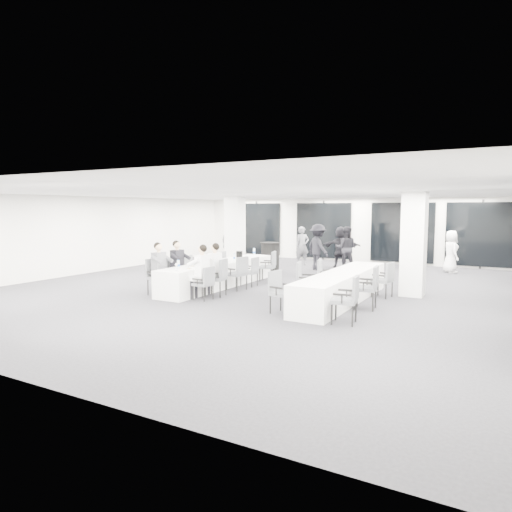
{
  "coord_description": "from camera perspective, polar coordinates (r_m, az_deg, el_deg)",
  "views": [
    {
      "loc": [
        6.42,
        -11.73,
        2.37
      ],
      "look_at": [
        0.02,
        -0.2,
        0.98
      ],
      "focal_mm": 32.0,
      "sensor_mm": 36.0,
      "label": 1
    }
  ],
  "objects": [
    {
      "name": "standing_guest_d",
      "position": [
        18.82,
        18.76,
        1.24
      ],
      "size": [
        1.13,
        1.21,
        1.82
      ],
      "primitive_type": "imported",
      "rotation": [
        0.0,
        0.0,
        4.05
      ],
      "color": "#515358",
      "rests_on": "floor"
    },
    {
      "name": "wine_glass",
      "position": [
        11.95,
        -9.93,
        -1.12
      ],
      "size": [
        0.08,
        0.08,
        0.2
      ],
      "color": "silver",
      "rests_on": "banquet_table_main"
    },
    {
      "name": "chair_side_left_near",
      "position": [
        10.34,
        2.99,
        -4.17
      ],
      "size": [
        0.55,
        0.59,
        0.95
      ],
      "rotation": [
        0.0,
        0.0,
        -1.74
      ],
      "color": "#494B50",
      "rests_on": "floor"
    },
    {
      "name": "standing_guest_a",
      "position": [
        19.06,
        5.81,
        1.59
      ],
      "size": [
        0.85,
        0.85,
        1.82
      ],
      "primitive_type": "imported",
      "rotation": [
        0.0,
        0.0,
        0.76
      ],
      "color": "#515358",
      "rests_on": "floor"
    },
    {
      "name": "standing_guest_g",
      "position": [
        20.86,
        -3.5,
        2.42
      ],
      "size": [
        0.9,
        0.79,
        2.13
      ],
      "primitive_type": "imported",
      "rotation": [
        0.0,
        0.0,
        -0.24
      ],
      "color": "#515358",
      "rests_on": "floor"
    },
    {
      "name": "standing_guest_f",
      "position": [
        18.45,
        10.55,
        1.45
      ],
      "size": [
        1.82,
        1.03,
        1.87
      ],
      "primitive_type": "imported",
      "rotation": [
        0.0,
        0.0,
        3.37
      ],
      "color": "black",
      "rests_on": "floor"
    },
    {
      "name": "column_right",
      "position": [
        12.95,
        19.11,
        1.4
      ],
      "size": [
        0.6,
        0.6,
        2.8
      ],
      "primitive_type": "cube",
      "color": "white",
      "rests_on": "floor"
    },
    {
      "name": "chair_side_left_mid",
      "position": [
        11.61,
        6.06,
        -2.91
      ],
      "size": [
        0.62,
        0.65,
        1.01
      ],
      "rotation": [
        0.0,
        0.0,
        -1.31
      ],
      "color": "#494B50",
      "rests_on": "floor"
    },
    {
      "name": "standing_guest_c",
      "position": [
        17.58,
        7.75,
        1.48
      ],
      "size": [
        1.44,
        1.28,
        2.0
      ],
      "primitive_type": "imported",
      "rotation": [
        0.0,
        0.0,
        2.53
      ],
      "color": "black",
      "rests_on": "floor"
    },
    {
      "name": "seated_guest_d",
      "position": [
        12.33,
        -5.41,
        -1.25
      ],
      "size": [
        0.5,
        0.38,
        1.44
      ],
      "rotation": [
        0.0,
        0.0,
        1.57
      ],
      "color": "white",
      "rests_on": "floor"
    },
    {
      "name": "column_left",
      "position": [
        17.57,
        -2.65,
        2.84
      ],
      "size": [
        0.6,
        0.6,
        2.8
      ],
      "primitive_type": "cube",
      "color": "white",
      "rests_on": "floor"
    },
    {
      "name": "ice_bucket_far",
      "position": [
        14.78,
        -2.1,
        0.19
      ],
      "size": [
        0.21,
        0.21,
        0.24
      ],
      "primitive_type": "cylinder",
      "color": "black",
      "rests_on": "banquet_table_main"
    },
    {
      "name": "seated_guest_c",
      "position": [
        11.86,
        -6.98,
        -1.56
      ],
      "size": [
        0.5,
        0.38,
        1.44
      ],
      "rotation": [
        0.0,
        0.0,
        1.57
      ],
      "color": "white",
      "rests_on": "floor"
    },
    {
      "name": "banquet_table_side",
      "position": [
        11.81,
        10.73,
        -3.81
      ],
      "size": [
        0.9,
        5.0,
        0.75
      ],
      "primitive_type": "cube",
      "color": "white",
      "rests_on": "floor"
    },
    {
      "name": "plate_b",
      "position": [
        12.27,
        -8.34,
        -1.57
      ],
      "size": [
        0.18,
        0.18,
        0.03
      ],
      "color": "white",
      "rests_on": "banquet_table_main"
    },
    {
      "name": "cocktail_table",
      "position": [
        17.25,
        1.79,
        -0.06
      ],
      "size": [
        0.78,
        0.78,
        1.08
      ],
      "color": "black",
      "rests_on": "floor"
    },
    {
      "name": "water_bottle_c",
      "position": [
        15.71,
        -0.24,
        0.53
      ],
      "size": [
        0.08,
        0.08,
        0.24
      ],
      "primitive_type": "cylinder",
      "color": "silver",
      "rests_on": "banquet_table_main"
    },
    {
      "name": "water_bottle_b",
      "position": [
        14.12,
        -2.74,
        -0.15
      ],
      "size": [
        0.07,
        0.07,
        0.21
      ],
      "primitive_type": "cylinder",
      "color": "silver",
      "rests_on": "banquet_table_main"
    },
    {
      "name": "chair_side_right_far",
      "position": [
        12.54,
        15.85,
        -2.6
      ],
      "size": [
        0.55,
        0.59,
        0.94
      ],
      "rotation": [
        0.0,
        0.0,
        1.39
      ],
      "color": "#494B50",
      "rests_on": "floor"
    },
    {
      "name": "plate_a",
      "position": [
        12.76,
        -7.94,
        -1.28
      ],
      "size": [
        0.2,
        0.2,
        0.03
      ],
      "color": "white",
      "rests_on": "banquet_table_main"
    },
    {
      "name": "room",
      "position": [
        14.01,
        5.72,
        1.97
      ],
      "size": [
        14.04,
        16.04,
        2.84
      ],
      "color": "#232328",
      "rests_on": "ground"
    },
    {
      "name": "seated_guest_a",
      "position": [
        12.7,
        -11.83,
        -1.14
      ],
      "size": [
        0.5,
        0.38,
        1.44
      ],
      "rotation": [
        0.0,
        0.0,
        -1.57
      ],
      "color": "#515358",
      "rests_on": "floor"
    },
    {
      "name": "chair_main_right_near",
      "position": [
        11.81,
        -6.36,
        -3.15
      ],
      "size": [
        0.47,
        0.51,
        0.87
      ],
      "rotation": [
        0.0,
        0.0,
        1.5
      ],
      "color": "#494B50",
      "rests_on": "floor"
    },
    {
      "name": "chair_main_left_fourth",
      "position": [
        14.81,
        -5.88,
        -1.25
      ],
      "size": [
        0.47,
        0.52,
        0.88
      ],
      "rotation": [
        0.0,
        0.0,
        -1.62
      ],
      "color": "#494B50",
      "rests_on": "floor"
    },
    {
      "name": "water_bottle_a",
      "position": [
        12.37,
        -9.67,
        -1.05
      ],
      "size": [
        0.07,
        0.07,
        0.23
      ],
      "primitive_type": "cylinder",
      "color": "silver",
      "rests_on": "banquet_table_main"
    },
    {
      "name": "chair_main_left_mid",
      "position": [
        14.07,
        -8.05,
        -1.57
      ],
      "size": [
        0.49,
        0.54,
        0.92
      ],
      "rotation": [
        0.0,
        0.0,
        -1.51
      ],
      "color": "#494B50",
      "rests_on": "floor"
    },
    {
      "name": "standing_guest_h",
      "position": [
        15.79,
        19.32,
        0.49
      ],
      "size": [
        1.03,
        1.04,
        1.88
      ],
      "primitive_type": "imported",
      "rotation": [
        0.0,
        0.0,
        2.33
      ],
      "color": "black",
      "rests_on": "floor"
    },
    {
      "name": "chair_main_left_far",
      "position": [
        15.68,
        -3.67,
        -0.85
      ],
      "size": [
        0.52,
        0.55,
        0.87
      ],
      "rotation": [
        0.0,
        0.0,
        -1.37
      ],
      "color": "#494B50",
      "rests_on": "floor"
    },
    {
      "name": "chair_main_right_fourth",
      "position": [
        13.82,
        -0.58,
        -1.74
      ],
      "size": [
        0.46,
        0.51,
        0.89
      ],
      "rotation": [
        0.0,
        0.0,
        1.6
      ],
      "color": "#494B50",
      "rests_on": "floor"
    },
    {
      "name": "standing_guest_b",
      "position": [
        17.84,
        11.18,
        1.31
      ],
      "size": [
        1.02,
        0.76,
        1.89
      ],
      "primitive_type": "imported",
      "rotation": [
        0.0,
        0.0,
        3.39
      ],
      "color": "black",
      "rests_on": "floor"
    },
    {
      "name": "chair_main_right_mid",
      "position": [
        13.16,
        -2.17,
        -1.9
      ],
      "size": [
        0.58,
        0.61,
        0.98
      ],
      "rotation": [
        0.0,
        0.0,
        1.38
      ],
      "color": "#494B50",
      "rests_on": "floor"
    },
    {
      "name": "chair_main_left_near",
      "position": [
        12.84,
        -12.38,
        -2.21
      ],
      "size": [
        0.51,
        0.57,
        0.99
      ],
      "rotation": [
        0.0,
        0.0,
        -1.54
      ],
      "color": "#494B50",
      "rests_on": "floor"
    },
    {
      "name": "chair_side_left_far",
      "position": [
        12.92,
        8.55,
        -2.22
      ],
      "size": [
        0.55,
        0.59,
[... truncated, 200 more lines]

